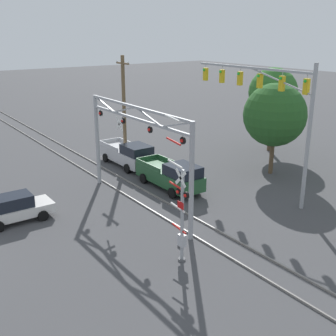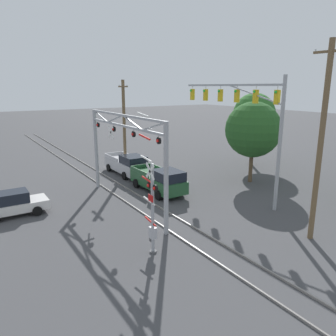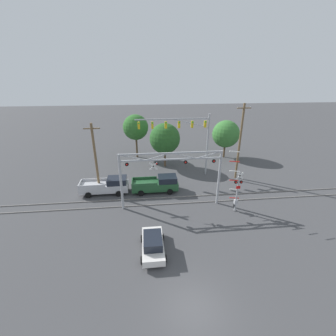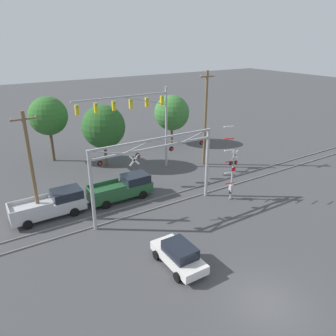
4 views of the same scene
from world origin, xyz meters
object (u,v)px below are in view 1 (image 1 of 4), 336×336
Objects in this scene: pickup_truck_lead at (172,175)px; pickup_truck_following at (128,154)px; crossing_gantry at (136,141)px; utility_pole_left at (124,109)px; background_tree_far_left_verge at (275,115)px; background_tree_far_right_verge at (273,92)px; crossing_signal_mast at (181,214)px; sedan_waiting at (15,208)px; traffic_signal_span at (274,101)px.

pickup_truck_lead is 0.98× the size of pickup_truck_following.
utility_pole_left reaches higher than crossing_gantry.
background_tree_far_left_verge is 6.57m from background_tree_far_right_verge.
crossing_signal_mast is at bearing -33.39° from pickup_truck_lead.
background_tree_far_right_verge is at bearing 132.78° from background_tree_far_left_verge.
utility_pole_left reaches higher than sedan_waiting.
pickup_truck_following is at bearing 158.94° from crossing_signal_mast.
background_tree_far_left_verge is (7.76, 7.82, 3.47)m from pickup_truck_following.
traffic_signal_span reaches higher than crossing_gantry.
utility_pole_left is (-7.04, 0.47, 3.42)m from pickup_truck_lead.
crossing_signal_mast is 14.95m from pickup_truck_following.
pickup_truck_lead is at bearing -3.86° from utility_pole_left.
crossing_gantry is 7.00m from crossing_signal_mast.
pickup_truck_lead is at bearing -77.88° from background_tree_far_right_verge.
crossing_gantry is at bearing -92.11° from background_tree_far_left_verge.
traffic_signal_span is at bearing -51.52° from background_tree_far_left_verge.
utility_pole_left is (-0.96, 0.28, 3.42)m from pickup_truck_following.
pickup_truck_following is 0.84× the size of background_tree_far_left_verge.
pickup_truck_lead is 7.84m from utility_pole_left.
background_tree_far_right_verge is at bearing 94.38° from sedan_waiting.
crossing_gantry is at bearing 165.63° from crossing_signal_mast.
background_tree_far_left_verge is 0.92× the size of background_tree_far_right_verge.
pickup_truck_following is 3.56m from utility_pole_left.
background_tree_far_right_verge reaches higher than crossing_gantry.
traffic_signal_span is at bearing 109.01° from crossing_signal_mast.
background_tree_far_left_verge reaches higher than pickup_truck_lead.
pickup_truck_lead is (-1.26, 3.47, -3.16)m from crossing_gantry.
crossing_gantry is 2.62× the size of sedan_waiting.
sedan_waiting is 0.60× the size of background_tree_far_left_verge.
traffic_signal_span reaches higher than crossing_signal_mast.
sedan_waiting is 23.48m from background_tree_far_right_verge.
sedan_waiting is 0.55× the size of background_tree_far_right_verge.
utility_pole_left is at bearing 154.56° from crossing_gantry.
traffic_signal_span is 8.19m from pickup_truck_lead.
pickup_truck_lead is at bearing 109.91° from crossing_gantry.
traffic_signal_span is 1.16× the size of utility_pole_left.
pickup_truck_lead is 1.37× the size of sedan_waiting.
pickup_truck_following is at bearing -104.78° from background_tree_far_right_verge.
pickup_truck_lead is at bearing -101.84° from background_tree_far_left_verge.
traffic_signal_span is (-3.32, 9.63, 3.80)m from crossing_signal_mast.
sedan_waiting is (-8.80, -5.03, -1.58)m from crossing_signal_mast.
pickup_truck_lead is 13.77m from background_tree_far_right_verge.
utility_pole_left is at bearing 176.14° from pickup_truck_lead.
crossing_signal_mast is 0.92× the size of background_tree_far_right_verge.
traffic_signal_span is 12.53m from pickup_truck_following.
crossing_gantry is at bearing -112.15° from traffic_signal_span.
crossing_signal_mast is at bearing -70.99° from traffic_signal_span.
sedan_waiting is at bearing -95.55° from pickup_truck_lead.
utility_pole_left is (-14.85, 5.63, 2.04)m from crossing_signal_mast.
background_tree_far_right_verge is (-4.43, 4.79, 0.75)m from background_tree_far_left_verge.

